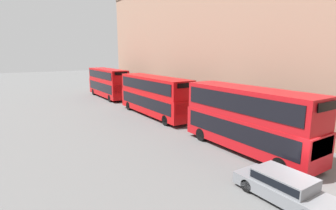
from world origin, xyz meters
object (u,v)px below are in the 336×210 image
Objects in this scene: bus_second_in_queue at (154,94)px; bus_third_in_queue at (108,82)px; car_dark_sedan at (285,186)px; bus_leading at (248,117)px.

bus_third_in_queue is at bearing 90.00° from bus_second_in_queue.
bus_second_in_queue reaches higher than car_dark_sedan.
bus_third_in_queue is (-0.00, 14.13, 0.06)m from bus_second_in_queue.
bus_leading is at bearing -90.00° from bus_third_in_queue.
bus_leading is 2.14× the size of car_dark_sedan.
car_dark_sedan is at bearing -123.29° from bus_leading.
bus_leading reaches higher than car_dark_sedan.
bus_third_in_queue is at bearing 83.95° from car_dark_sedan.
bus_second_in_queue is at bearing 90.00° from bus_leading.
bus_leading is 26.90m from bus_third_in_queue.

